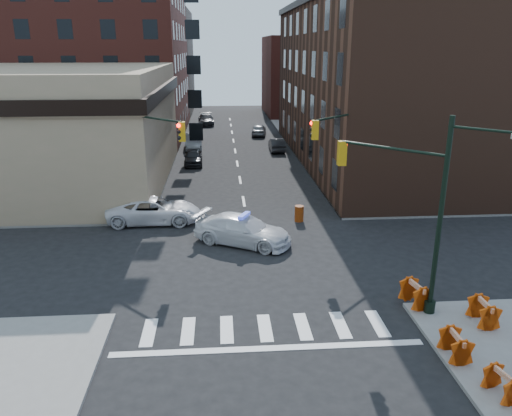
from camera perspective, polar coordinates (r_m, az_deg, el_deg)
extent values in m
plane|color=black|center=(26.12, -0.32, -5.75)|extent=(140.00, 140.00, 0.00)
cube|color=gray|center=(61.40, -24.70, 6.58)|extent=(34.00, 54.50, 0.15)
cube|color=gray|center=(62.60, 19.18, 7.42)|extent=(34.00, 54.50, 0.15)
cube|color=#9D8467|center=(43.60, -25.12, 8.40)|extent=(22.00, 22.00, 9.00)
cube|color=maroon|center=(66.06, -20.07, 18.27)|extent=(25.00, 25.00, 24.00)
cube|color=#46291C|center=(48.72, 13.63, 13.38)|extent=(14.00, 34.00, 14.00)
cube|color=brown|center=(87.08, -14.27, 15.83)|extent=(20.00, 18.00, 16.00)
cube|color=maroon|center=(83.45, 6.81, 14.79)|extent=(16.00, 16.00, 12.00)
cylinder|color=black|center=(20.48, 20.29, -1.28)|extent=(0.20, 0.20, 8.00)
cylinder|color=black|center=(21.94, 19.22, -10.57)|extent=(0.44, 0.44, 0.50)
cylinder|color=black|center=(20.68, 15.22, 6.59)|extent=(3.27, 3.27, 0.12)
cube|color=#BF8C0C|center=(21.82, 9.80, 6.19)|extent=(0.35, 0.35, 1.05)
sphere|color=#FF0C05|center=(21.94, 10.15, 7.17)|extent=(0.22, 0.22, 0.22)
sphere|color=black|center=(22.00, 10.10, 6.32)|extent=(0.22, 0.22, 0.22)
sphere|color=black|center=(22.07, 10.05, 5.49)|extent=(0.22, 0.22, 0.22)
cylinder|color=black|center=(19.30, 24.78, 8.11)|extent=(1.91, 1.91, 0.10)
cylinder|color=black|center=(31.25, -13.75, 5.73)|extent=(0.20, 0.20, 8.00)
cylinder|color=black|center=(32.22, -13.26, -0.79)|extent=(0.44, 0.44, 0.50)
cylinder|color=black|center=(29.04, -11.47, 10.00)|extent=(3.27, 3.27, 0.12)
cube|color=#BF8C0C|center=(27.39, -8.46, 8.64)|extent=(0.35, 0.35, 1.05)
sphere|color=#FF0C05|center=(27.20, -8.84, 9.30)|extent=(0.22, 0.22, 0.22)
sphere|color=black|center=(27.25, -8.81, 8.61)|extent=(0.22, 0.22, 0.22)
sphere|color=black|center=(27.30, -8.78, 7.93)|extent=(0.22, 0.22, 0.22)
cylinder|color=black|center=(31.94, 11.21, 6.16)|extent=(0.20, 0.20, 8.00)
cylinder|color=black|center=(32.90, 10.82, -0.24)|extent=(0.44, 0.44, 0.50)
cylinder|color=black|center=(29.62, 9.29, 10.27)|extent=(3.27, 3.27, 0.12)
cube|color=#BF8C0C|center=(27.82, 6.76, 8.85)|extent=(0.35, 0.35, 1.05)
sphere|color=#FF0C05|center=(27.88, 6.41, 9.61)|extent=(0.22, 0.22, 0.22)
sphere|color=black|center=(27.93, 6.38, 8.94)|extent=(0.22, 0.22, 0.22)
sphere|color=black|center=(27.99, 6.36, 8.27)|extent=(0.22, 0.22, 0.22)
cylinder|color=black|center=(51.48, 6.11, 7.76)|extent=(0.24, 0.24, 2.60)
sphere|color=brown|center=(51.16, 6.18, 10.02)|extent=(3.00, 3.00, 3.00)
cylinder|color=black|center=(59.26, 4.75, 9.15)|extent=(0.24, 0.24, 2.60)
sphere|color=brown|center=(58.98, 4.80, 11.12)|extent=(3.00, 3.00, 3.00)
imported|color=silver|center=(27.72, -1.54, -2.52)|extent=(5.94, 4.53, 1.60)
imported|color=white|center=(31.68, -11.60, -0.25)|extent=(5.77, 2.72, 1.59)
imported|color=black|center=(46.88, -7.19, 5.79)|extent=(1.81, 4.22, 1.42)
imported|color=gray|center=(54.31, -7.18, 7.58)|extent=(2.02, 5.07, 1.64)
imported|color=black|center=(71.04, -5.74, 10.02)|extent=(2.39, 5.30, 1.51)
imported|color=black|center=(52.70, 2.39, 7.23)|extent=(1.44, 4.09, 1.35)
imported|color=gray|center=(62.27, 0.33, 8.95)|extent=(2.19, 4.35, 1.42)
imported|color=black|center=(35.13, -12.58, 1.90)|extent=(0.74, 0.60, 1.76)
imported|color=black|center=(35.13, -22.59, 1.10)|extent=(1.11, 0.95, 1.97)
imported|color=#1D242B|center=(32.40, -18.59, -0.19)|extent=(0.94, 0.47, 1.55)
cylinder|color=red|center=(31.45, 4.95, -0.64)|extent=(0.61, 0.61, 1.00)
cylinder|color=red|center=(32.36, -9.28, -0.23)|extent=(0.72, 0.72, 1.04)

